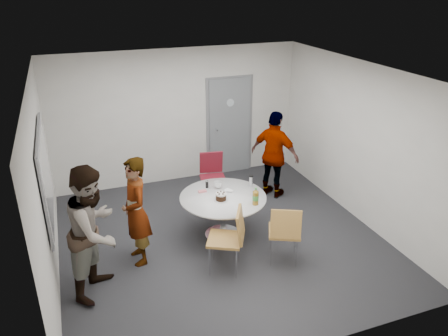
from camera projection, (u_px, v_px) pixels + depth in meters
name	position (u px, v px, depth m)	size (l,w,h in m)	color
floor	(221.00, 239.00, 7.13)	(5.00, 5.00, 0.00)	black
ceiling	(220.00, 73.00, 6.04)	(5.00, 5.00, 0.00)	silver
wall_back	(178.00, 117.00, 8.73)	(5.00, 5.00, 0.00)	silver
wall_left	(44.00, 189.00, 5.79)	(5.00, 5.00, 0.00)	silver
wall_right	(359.00, 143.00, 7.38)	(5.00, 5.00, 0.00)	silver
wall_front	(304.00, 253.00, 4.44)	(5.00, 5.00, 0.00)	silver
door	(229.00, 126.00, 9.20)	(1.02, 0.17, 2.12)	slate
whiteboard	(46.00, 175.00, 5.94)	(0.04, 1.90, 1.25)	slate
table	(224.00, 202.00, 6.98)	(1.38, 1.38, 1.00)	white
chair_near_left	(232.00, 234.00, 6.15)	(0.66, 0.64, 0.98)	olive
chair_near_right	(285.00, 229.00, 6.30)	(0.61, 0.64, 0.95)	olive
chair_far	(212.00, 172.00, 8.13)	(0.52, 0.56, 0.95)	maroon
person_main	(136.00, 212.00, 6.28)	(0.60, 0.40, 1.65)	#A5C6EA
person_left	(94.00, 231.00, 5.65)	(0.89, 0.69, 1.83)	white
person_right	(275.00, 155.00, 8.21)	(0.99, 0.41, 1.69)	black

